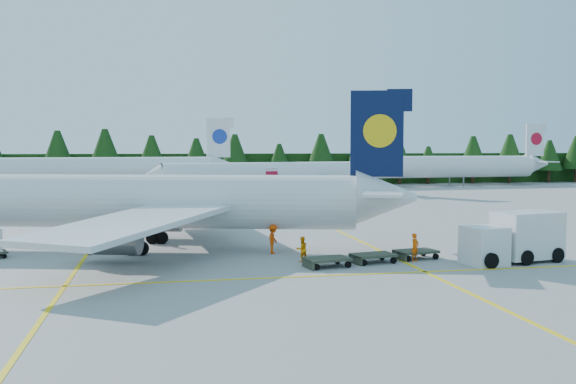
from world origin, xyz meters
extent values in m
plane|color=gray|center=(0.00, 0.00, 0.00)|extent=(320.00, 320.00, 0.00)
cube|color=yellow|center=(-14.00, 20.00, 0.01)|extent=(0.25, 120.00, 0.01)
cube|color=yellow|center=(6.00, 20.00, 0.01)|extent=(0.25, 120.00, 0.01)
cube|color=yellow|center=(0.00, -6.00, 0.01)|extent=(80.00, 0.25, 0.01)
cube|color=black|center=(0.00, 82.00, 3.00)|extent=(220.00, 4.00, 6.00)
cylinder|color=silver|center=(-11.40, 5.98, 3.41)|extent=(32.13, 12.01, 3.79)
cube|color=#061033|center=(5.55, 1.44, 8.16)|extent=(3.57, 1.25, 5.88)
cube|color=silver|center=(-6.56, 13.03, 2.85)|extent=(6.43, 14.50, 1.08)
cylinder|color=slate|center=(-9.06, 11.05, 1.52)|extent=(3.63, 2.76, 1.99)
cube|color=silver|center=(-10.74, -2.54, 2.85)|extent=(12.52, 15.03, 1.08)
cylinder|color=slate|center=(-11.91, 0.42, 1.52)|extent=(3.63, 2.76, 1.99)
cylinder|color=silver|center=(6.27, 51.87, 3.25)|extent=(30.85, 8.21, 3.61)
cone|color=silver|center=(-10.13, 49.35, 3.25)|extent=(3.04, 3.95, 3.61)
cube|color=#B10B22|center=(22.75, 54.40, 7.75)|extent=(3.43, 0.83, 5.59)
cube|color=silver|center=(7.78, 59.85, 2.70)|extent=(10.91, 14.51, 1.02)
cylinder|color=slate|center=(6.36, 57.17, 1.44)|extent=(3.32, 2.34, 1.89)
cube|color=silver|center=(10.10, 44.70, 2.70)|extent=(7.52, 14.22, 1.02)
cylinder|color=slate|center=(7.95, 46.84, 1.44)|extent=(3.32, 2.34, 1.89)
cylinder|color=slate|center=(-5.25, 50.10, 0.77)|extent=(0.22, 0.22, 1.53)
cylinder|color=silver|center=(-18.69, 61.92, 3.66)|extent=(34.78, 6.94, 4.07)
cube|color=silver|center=(0.05, 63.49, 8.74)|extent=(3.88, 0.68, 6.30)
cylinder|color=slate|center=(-31.77, 60.82, 0.81)|extent=(0.24, 0.24, 1.63)
cylinder|color=silver|center=(42.93, 70.29, 3.61)|extent=(34.28, 5.93, 4.01)
cone|color=silver|center=(24.50, 69.25, 3.61)|extent=(3.03, 4.16, 4.01)
cube|color=silver|center=(61.46, 71.34, 8.63)|extent=(3.83, 0.57, 6.22)
cylinder|color=slate|center=(29.99, 69.56, 0.80)|extent=(0.24, 0.24, 1.61)
cube|color=white|center=(10.51, -4.52, 1.18)|extent=(2.66, 2.66, 2.36)
cube|color=black|center=(10.51, -4.52, 1.74)|extent=(2.30, 2.48, 1.01)
cube|color=white|center=(13.82, -3.85, 1.69)|extent=(4.46, 3.24, 2.93)
cube|color=#393D2C|center=(0.82, -3.41, 0.49)|extent=(2.89, 2.10, 0.15)
cube|color=#393D2C|center=(4.00, -2.59, 0.49)|extent=(2.89, 2.10, 0.15)
cube|color=#393D2C|center=(7.19, -1.76, 0.49)|extent=(2.89, 2.10, 0.15)
imported|color=#F54E05|center=(6.79, -2.57, 0.89)|extent=(0.78, 0.72, 1.78)
imported|color=orange|center=(-0.31, -1.40, 0.80)|extent=(0.92, 0.80, 1.61)
imported|color=#E24104|center=(-1.56, 2.04, 1.00)|extent=(0.85, 0.98, 1.99)
camera|label=1|loc=(-8.92, -40.61, 7.25)|focal=40.00mm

